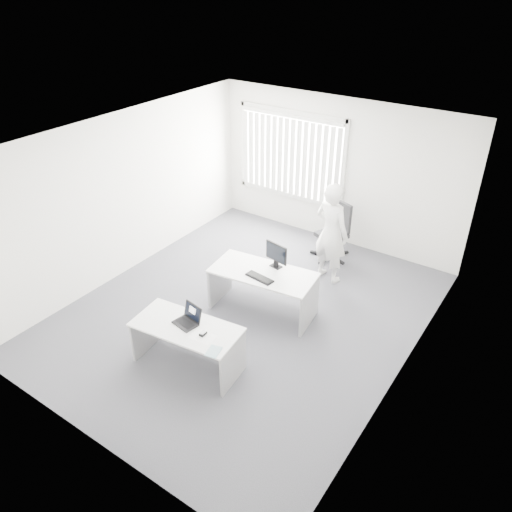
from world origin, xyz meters
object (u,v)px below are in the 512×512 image
Objects in this scene: desk_far at (263,283)px; desk_near at (187,337)px; monitor at (276,255)px; office_chair at (333,241)px; laptop at (185,317)px; person at (331,233)px.

desk_near is at bearing -102.86° from desk_far.
desk_near is 3.75× the size of monitor.
office_chair is (0.14, 2.15, -0.19)m from desk_far.
monitor is (0.08, 0.24, 0.41)m from desk_far.
desk_far is at bearing -98.38° from monitor.
desk_near is 0.31m from laptop.
person reaches higher than desk_near.
monitor reaches higher than office_chair.
desk_near is 0.86× the size of person.
person is 4.37× the size of monitor.
desk_far is (0.16, 1.60, 0.05)m from desk_near.
person is 1.26m from monitor.
laptop is 1.84m from monitor.
desk_far is at bearing 86.87° from person.
desk_far is at bearing 77.72° from desk_near.
office_chair is 2.65× the size of monitor.
desk_far is 0.95× the size of person.
person is (0.27, -0.70, 0.56)m from office_chair.
monitor is at bearing 87.46° from person.
office_chair is (0.30, 3.75, -0.14)m from desk_near.
office_chair is at bearing 79.15° from desk_far.
office_chair reaches higher than desk_near.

